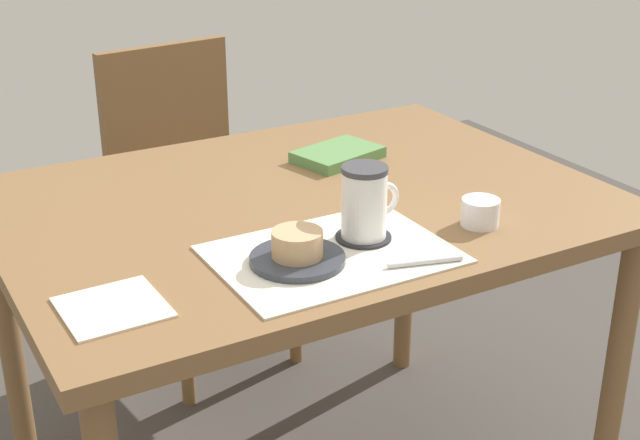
# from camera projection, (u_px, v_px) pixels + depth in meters

# --- Properties ---
(dining_table) EXTENTS (1.16, 0.86, 0.76)m
(dining_table) POSITION_uv_depth(u_px,v_px,m) (301.00, 235.00, 1.78)
(dining_table) COLOR brown
(dining_table) RESTS_ON ground_plane
(wooden_chair) EXTENTS (0.47, 0.47, 0.88)m
(wooden_chair) POSITION_uv_depth(u_px,v_px,m) (191.00, 194.00, 2.50)
(wooden_chair) COLOR brown
(wooden_chair) RESTS_ON ground_plane
(placemat) EXTENTS (0.39, 0.29, 0.00)m
(placemat) POSITION_uv_depth(u_px,v_px,m) (332.00, 254.00, 1.50)
(placemat) COLOR silver
(placemat) RESTS_ON dining_table
(pastry_plate) EXTENTS (0.16, 0.16, 0.01)m
(pastry_plate) POSITION_uv_depth(u_px,v_px,m) (297.00, 259.00, 1.47)
(pastry_plate) COLOR #333842
(pastry_plate) RESTS_ON placemat
(pastry) EXTENTS (0.09, 0.09, 0.04)m
(pastry) POSITION_uv_depth(u_px,v_px,m) (297.00, 244.00, 1.46)
(pastry) COLOR tan
(pastry) RESTS_ON pastry_plate
(coffee_coaster) EXTENTS (0.10, 0.10, 0.00)m
(coffee_coaster) POSITION_uv_depth(u_px,v_px,m) (362.00, 237.00, 1.56)
(coffee_coaster) COLOR #232328
(coffee_coaster) RESTS_ON placemat
(coffee_mug) EXTENTS (0.11, 0.08, 0.13)m
(coffee_mug) POSITION_uv_depth(u_px,v_px,m) (364.00, 202.00, 1.53)
(coffee_mug) COLOR white
(coffee_mug) RESTS_ON coffee_coaster
(teaspoon) EXTENTS (0.13, 0.04, 0.01)m
(teaspoon) POSITION_uv_depth(u_px,v_px,m) (425.00, 262.00, 1.46)
(teaspoon) COLOR silver
(teaspoon) RESTS_ON placemat
(paper_napkin) EXTENTS (0.15, 0.15, 0.00)m
(paper_napkin) POSITION_uv_depth(u_px,v_px,m) (113.00, 307.00, 1.33)
(paper_napkin) COLOR silver
(paper_napkin) RESTS_ON dining_table
(sugar_bowl) EXTENTS (0.07, 0.07, 0.05)m
(sugar_bowl) POSITION_uv_depth(u_px,v_px,m) (480.00, 212.00, 1.61)
(sugar_bowl) COLOR white
(sugar_bowl) RESTS_ON dining_table
(small_book) EXTENTS (0.21, 0.17, 0.02)m
(small_book) POSITION_uv_depth(u_px,v_px,m) (338.00, 155.00, 1.94)
(small_book) COLOR #598C4C
(small_book) RESTS_ON dining_table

